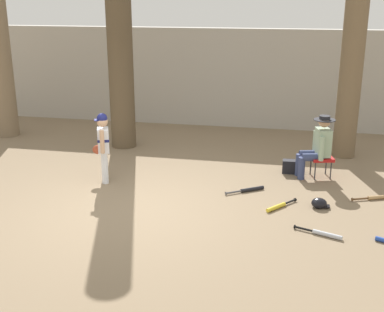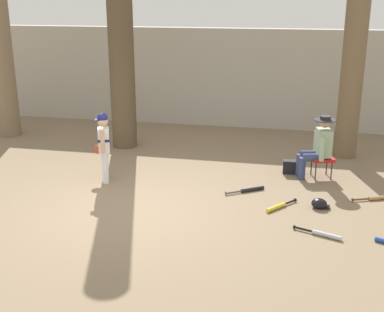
{
  "view_description": "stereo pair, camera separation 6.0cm",
  "coord_description": "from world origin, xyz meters",
  "px_view_note": "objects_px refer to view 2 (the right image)",
  "views": [
    {
      "loc": [
        2.5,
        -7.18,
        3.33
      ],
      "look_at": [
        0.89,
        0.72,
        0.75
      ],
      "focal_mm": 47.21,
      "sensor_mm": 36.0,
      "label": 1
    },
    {
      "loc": [
        2.56,
        -7.17,
        3.33
      ],
      "look_at": [
        0.89,
        0.72,
        0.75
      ],
      "focal_mm": 47.21,
      "sensor_mm": 36.0,
      "label": 2
    }
  ],
  "objects_px": {
    "tree_near_player": "(121,52)",
    "young_ballplayer": "(103,143)",
    "batting_helmet_black": "(319,204)",
    "bat_wood_tan": "(377,198)",
    "tree_behind_spectator": "(356,36)",
    "folding_stool": "(322,159)",
    "bat_yellow_trainer": "(278,207)",
    "bat_black_composite": "(249,190)",
    "bat_aluminum_silver": "(323,234)",
    "handbag_beside_stool": "(292,167)",
    "seated_spectator": "(318,145)"
  },
  "relations": [
    {
      "from": "tree_near_player",
      "to": "seated_spectator",
      "type": "relative_size",
      "value": 4.2
    },
    {
      "from": "young_ballplayer",
      "to": "bat_black_composite",
      "type": "height_order",
      "value": "young_ballplayer"
    },
    {
      "from": "seated_spectator",
      "to": "bat_yellow_trainer",
      "type": "bearing_deg",
      "value": -110.83
    },
    {
      "from": "young_ballplayer",
      "to": "folding_stool",
      "type": "distance_m",
      "value": 4.11
    },
    {
      "from": "bat_yellow_trainer",
      "to": "young_ballplayer",
      "type": "bearing_deg",
      "value": 169.12
    },
    {
      "from": "handbag_beside_stool",
      "to": "bat_wood_tan",
      "type": "height_order",
      "value": "handbag_beside_stool"
    },
    {
      "from": "bat_wood_tan",
      "to": "batting_helmet_black",
      "type": "relative_size",
      "value": 2.37
    },
    {
      "from": "batting_helmet_black",
      "to": "bat_wood_tan",
      "type": "bearing_deg",
      "value": 29.55
    },
    {
      "from": "bat_aluminum_silver",
      "to": "bat_yellow_trainer",
      "type": "distance_m",
      "value": 1.11
    },
    {
      "from": "tree_behind_spectator",
      "to": "batting_helmet_black",
      "type": "height_order",
      "value": "tree_behind_spectator"
    },
    {
      "from": "young_ballplayer",
      "to": "handbag_beside_stool",
      "type": "bearing_deg",
      "value": 18.87
    },
    {
      "from": "bat_aluminum_silver",
      "to": "bat_yellow_trainer",
      "type": "height_order",
      "value": "same"
    },
    {
      "from": "bat_wood_tan",
      "to": "handbag_beside_stool",
      "type": "bearing_deg",
      "value": 143.87
    },
    {
      "from": "tree_near_player",
      "to": "bat_aluminum_silver",
      "type": "bearing_deg",
      "value": -41.18
    },
    {
      "from": "bat_wood_tan",
      "to": "bat_black_composite",
      "type": "bearing_deg",
      "value": -178.11
    },
    {
      "from": "bat_aluminum_silver",
      "to": "folding_stool",
      "type": "bearing_deg",
      "value": 89.01
    },
    {
      "from": "handbag_beside_stool",
      "to": "bat_yellow_trainer",
      "type": "xyz_separation_m",
      "value": [
        -0.17,
        -1.79,
        -0.1
      ]
    },
    {
      "from": "bat_yellow_trainer",
      "to": "batting_helmet_black",
      "type": "height_order",
      "value": "batting_helmet_black"
    },
    {
      "from": "batting_helmet_black",
      "to": "tree_behind_spectator",
      "type": "bearing_deg",
      "value": 78.45
    },
    {
      "from": "tree_near_player",
      "to": "young_ballplayer",
      "type": "height_order",
      "value": "tree_near_player"
    },
    {
      "from": "handbag_beside_stool",
      "to": "batting_helmet_black",
      "type": "height_order",
      "value": "handbag_beside_stool"
    },
    {
      "from": "seated_spectator",
      "to": "bat_aluminum_silver",
      "type": "relative_size",
      "value": 1.73
    },
    {
      "from": "tree_near_player",
      "to": "tree_behind_spectator",
      "type": "bearing_deg",
      "value": 2.76
    },
    {
      "from": "tree_behind_spectator",
      "to": "bat_wood_tan",
      "type": "xyz_separation_m",
      "value": [
        0.37,
        -2.42,
        -2.51
      ]
    },
    {
      "from": "seated_spectator",
      "to": "handbag_beside_stool",
      "type": "xyz_separation_m",
      "value": [
        -0.46,
        0.14,
        -0.51
      ]
    },
    {
      "from": "handbag_beside_stool",
      "to": "bat_yellow_trainer",
      "type": "relative_size",
      "value": 0.57
    },
    {
      "from": "tree_behind_spectator",
      "to": "folding_stool",
      "type": "height_order",
      "value": "tree_behind_spectator"
    },
    {
      "from": "bat_yellow_trainer",
      "to": "bat_wood_tan",
      "type": "bearing_deg",
      "value": 23.78
    },
    {
      "from": "seated_spectator",
      "to": "handbag_beside_stool",
      "type": "relative_size",
      "value": 3.53
    },
    {
      "from": "tree_near_player",
      "to": "batting_helmet_black",
      "type": "relative_size",
      "value": 16.84
    },
    {
      "from": "bat_black_composite",
      "to": "tree_behind_spectator",
      "type": "bearing_deg",
      "value": 54.16
    },
    {
      "from": "seated_spectator",
      "to": "bat_yellow_trainer",
      "type": "height_order",
      "value": "seated_spectator"
    },
    {
      "from": "folding_stool",
      "to": "batting_helmet_black",
      "type": "bearing_deg",
      "value": -92.65
    },
    {
      "from": "bat_yellow_trainer",
      "to": "bat_wood_tan",
      "type": "xyz_separation_m",
      "value": [
        1.63,
        0.72,
        -0.0
      ]
    },
    {
      "from": "tree_behind_spectator",
      "to": "bat_aluminum_silver",
      "type": "bearing_deg",
      "value": -98.25
    },
    {
      "from": "bat_aluminum_silver",
      "to": "seated_spectator",
      "type": "bearing_deg",
      "value": 91.16
    },
    {
      "from": "tree_behind_spectator",
      "to": "folding_stool",
      "type": "xyz_separation_m",
      "value": [
        -0.54,
        -1.46,
        -2.18
      ]
    },
    {
      "from": "tree_behind_spectator",
      "to": "bat_wood_tan",
      "type": "relative_size",
      "value": 8.21
    },
    {
      "from": "tree_behind_spectator",
      "to": "batting_helmet_black",
      "type": "relative_size",
      "value": 19.46
    },
    {
      "from": "tree_near_player",
      "to": "handbag_beside_stool",
      "type": "height_order",
      "value": "tree_near_player"
    },
    {
      "from": "tree_near_player",
      "to": "bat_wood_tan",
      "type": "distance_m",
      "value": 6.08
    },
    {
      "from": "tree_near_player",
      "to": "tree_behind_spectator",
      "type": "height_order",
      "value": "tree_behind_spectator"
    },
    {
      "from": "tree_behind_spectator",
      "to": "young_ballplayer",
      "type": "relative_size",
      "value": 4.47
    },
    {
      "from": "batting_helmet_black",
      "to": "bat_aluminum_silver",
      "type": "bearing_deg",
      "value": -88.58
    },
    {
      "from": "seated_spectator",
      "to": "bat_wood_tan",
      "type": "height_order",
      "value": "seated_spectator"
    },
    {
      "from": "tree_near_player",
      "to": "seated_spectator",
      "type": "distance_m",
      "value": 4.69
    },
    {
      "from": "tree_near_player",
      "to": "handbag_beside_stool",
      "type": "relative_size",
      "value": 14.84
    },
    {
      "from": "folding_stool",
      "to": "young_ballplayer",
      "type": "bearing_deg",
      "value": -165.11
    },
    {
      "from": "tree_near_player",
      "to": "young_ballplayer",
      "type": "bearing_deg",
      "value": -79.97
    },
    {
      "from": "young_ballplayer",
      "to": "handbag_beside_stool",
      "type": "xyz_separation_m",
      "value": [
        3.41,
        1.16,
        -0.61
      ]
    }
  ]
}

